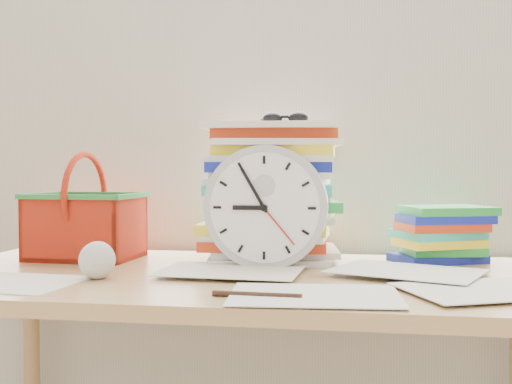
% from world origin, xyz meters
% --- Properties ---
extents(curtain, '(2.40, 0.01, 2.50)m').
position_xyz_m(curtain, '(0.00, 1.98, 1.30)').
color(curtain, beige).
rests_on(curtain, room_shell).
extents(desk, '(1.40, 0.70, 0.75)m').
position_xyz_m(desk, '(0.00, 1.60, 0.68)').
color(desk, tan).
rests_on(desk, ground).
extents(paper_stack, '(0.36, 0.31, 0.34)m').
position_xyz_m(paper_stack, '(0.03, 1.82, 0.92)').
color(paper_stack, white).
rests_on(paper_stack, desk).
extents(clock, '(0.28, 0.06, 0.28)m').
position_xyz_m(clock, '(0.05, 1.68, 0.89)').
color(clock, '#B3B3B3').
rests_on(clock, desk).
extents(sunglasses, '(0.14, 0.12, 0.03)m').
position_xyz_m(sunglasses, '(0.08, 1.81, 1.10)').
color(sunglasses, black).
rests_on(sunglasses, paper_stack).
extents(book_stack, '(0.28, 0.25, 0.14)m').
position_xyz_m(book_stack, '(0.46, 1.84, 0.82)').
color(book_stack, white).
rests_on(book_stack, desk).
extents(basket, '(0.27, 0.22, 0.26)m').
position_xyz_m(basket, '(-0.42, 1.76, 0.88)').
color(basket, red).
rests_on(basket, desk).
extents(crumpled_ball, '(0.08, 0.08, 0.08)m').
position_xyz_m(crumpled_ball, '(-0.28, 1.48, 0.79)').
color(crumpled_ball, silver).
rests_on(crumpled_ball, desk).
extents(pen, '(0.16, 0.02, 0.01)m').
position_xyz_m(pen, '(0.08, 1.34, 0.76)').
color(pen, black).
rests_on(pen, desk).
extents(scattered_papers, '(1.26, 0.42, 0.02)m').
position_xyz_m(scattered_papers, '(0.00, 1.60, 0.76)').
color(scattered_papers, white).
rests_on(scattered_papers, desk).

